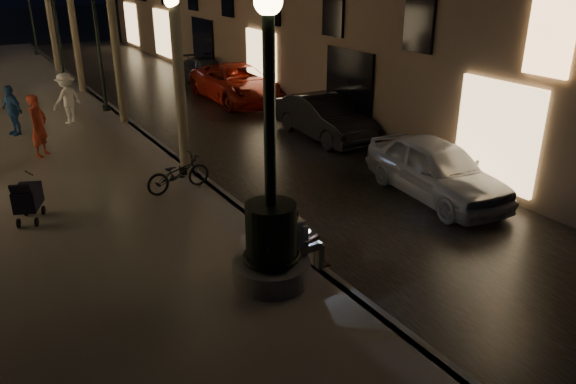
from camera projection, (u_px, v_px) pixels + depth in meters
ground at (123, 120)px, 20.97m from camera, size 120.00×120.00×0.00m
cobble_lane at (197, 110)px, 22.40m from camera, size 6.00×45.00×0.02m
promenade at (5, 134)px, 19.01m from camera, size 8.00×45.00×0.20m
curb_strip at (122, 118)px, 20.93m from camera, size 0.25×45.00×0.20m
fountain_lamppost at (271, 230)px, 9.77m from camera, size 1.40×1.40×5.21m
seated_man_laptop at (301, 238)px, 10.18m from camera, size 0.93×0.32×1.31m
lamp_curb_a at (176, 60)px, 14.06m from camera, size 0.36×0.36×4.81m
lamp_curb_b at (96, 29)px, 20.37m from camera, size 0.36×0.36×4.81m
lamp_curb_c at (55, 12)px, 26.69m from camera, size 0.36×0.36×4.81m
lamp_curb_d at (29, 2)px, 33.00m from camera, size 0.36×0.36×4.81m
stroller at (27, 198)px, 12.23m from camera, size 0.72×1.10×1.12m
car_front at (436, 169)px, 13.99m from camera, size 2.18×4.47×1.47m
car_second at (325, 117)px, 18.66m from camera, size 1.60×4.33×1.41m
car_third at (238, 83)px, 23.53m from camera, size 2.62×5.50×1.52m
car_rear at (206, 73)px, 26.35m from camera, size 2.03×4.45×1.26m
pedestrian_red at (39, 126)px, 16.26m from camera, size 0.76×0.79×1.82m
pedestrian_white at (67, 98)px, 19.58m from camera, size 1.31×1.13×1.76m
pedestrian_blue at (12, 110)px, 18.29m from camera, size 0.78×1.04×1.64m
bicycle at (178, 174)px, 13.95m from camera, size 1.74×0.76×0.89m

